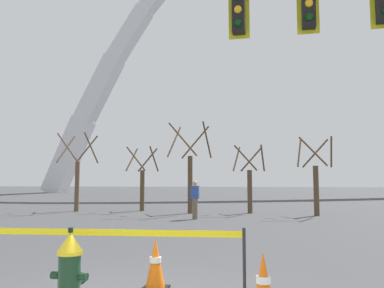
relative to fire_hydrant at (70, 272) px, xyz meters
name	(u,v)px	position (x,y,z in m)	size (l,w,h in m)	color
fire_hydrant	(70,272)	(0.00, 0.00, 0.00)	(0.46, 0.48, 0.99)	black
caution_tape_barrier	(75,252)	(-0.09, 0.29, 0.18)	(4.29, 0.44, 0.98)	#232326
traffic_cone_by_hydrant	(155,264)	(0.71, 1.18, -0.11)	(0.36, 0.36, 0.73)	black
traffic_cone_mid_sidewalk	(263,285)	(2.27, 0.31, -0.11)	(0.36, 0.36, 0.73)	black
monument_arch	(257,65)	(0.54, 48.28, 16.81)	(62.28, 2.76, 38.43)	silver
tree_far_left	(77,177)	(-7.80, 14.83, 1.35)	(1.89, 1.90, 4.10)	brown
tree_left_mid	(142,182)	(-4.53, 15.86, 1.05)	(1.59, 1.60, 3.41)	brown
tree_center_left	(190,173)	(-1.66, 14.72, 1.50)	(2.04, 2.05, 4.43)	brown
tree_center_right	(250,183)	(1.22, 15.42, 1.02)	(1.56, 1.57, 3.35)	brown
tree_right_mid	(316,181)	(4.29, 14.51, 1.12)	(1.66, 1.67, 3.58)	brown
pedestrian_walking_left	(195,199)	(-0.83, 11.79, 0.35)	(0.34, 0.22, 1.59)	brown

